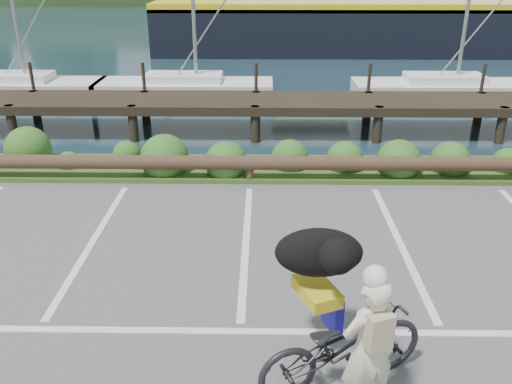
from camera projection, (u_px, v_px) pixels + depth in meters
ground at (241, 313)px, 7.35m from camera, size 72.00×72.00×0.00m
vegetation_strip at (251, 169)px, 12.19m from camera, size 34.00×1.60×0.10m
log_rail at (250, 183)px, 11.57m from camera, size 32.00×0.30×0.60m
bicycle at (343, 345)px, 5.94m from camera, size 2.13×1.41×1.06m
cyclist at (368, 349)px, 5.42m from camera, size 0.71×0.60×1.66m
dog at (319, 253)px, 6.16m from camera, size 0.84×1.12×0.58m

